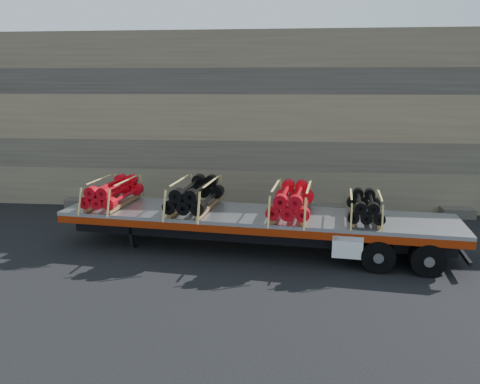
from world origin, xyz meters
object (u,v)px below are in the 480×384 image
(bundle_front, at_px, (113,193))
(bundle_midrear, at_px, (292,201))
(bundle_rear, at_px, (365,207))
(bundle_midfront, at_px, (195,196))
(trailer, at_px, (255,232))

(bundle_front, distance_m, bundle_midrear, 5.73)
(bundle_rear, bearing_deg, bundle_front, 180.00)
(bundle_midfront, distance_m, bundle_rear, 5.09)
(trailer, relative_size, bundle_midfront, 4.81)
(bundle_midrear, bearing_deg, bundle_rear, -0.00)
(trailer, relative_size, bundle_midrear, 4.99)
(trailer, xyz_separation_m, bundle_front, (-4.61, 0.49, 0.99))
(bundle_midrear, relative_size, bundle_rear, 1.21)
(trailer, xyz_separation_m, bundle_midrear, (1.09, -0.12, 1.02))
(trailer, height_order, bundle_midfront, bundle_midfront)
(bundle_midrear, bearing_deg, bundle_front, -180.00)
(bundle_midfront, xyz_separation_m, bundle_midrear, (2.96, -0.32, -0.02))
(trailer, xyz_separation_m, bundle_midfront, (-1.87, 0.20, 1.03))
(trailer, height_order, bundle_rear, bundle_rear)
(bundle_midfront, relative_size, bundle_rear, 1.25)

